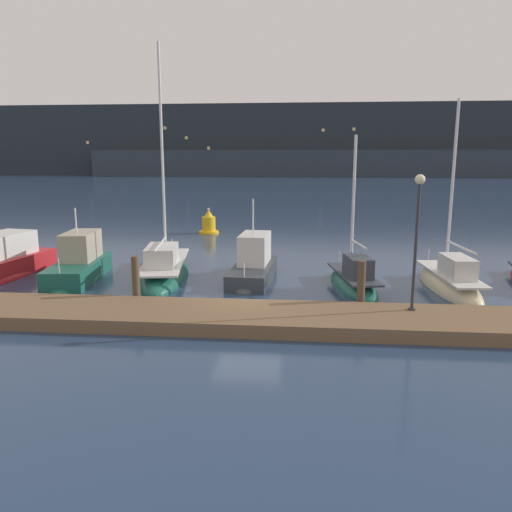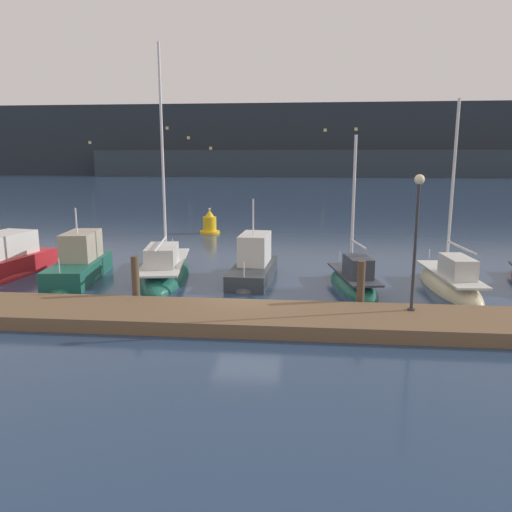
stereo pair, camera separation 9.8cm
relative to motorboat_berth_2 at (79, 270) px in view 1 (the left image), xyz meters
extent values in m
plane|color=navy|center=(7.95, -3.20, -0.41)|extent=(400.00, 400.00, 0.00)
cube|color=brown|center=(7.95, -5.34, -0.18)|extent=(30.52, 2.80, 0.45)
cylinder|color=#4C3D2D|center=(3.88, -3.69, 0.52)|extent=(0.28, 0.28, 1.86)
cylinder|color=#4C3D2D|center=(12.01, -3.69, 0.52)|extent=(0.28, 0.28, 1.85)
cube|color=silver|center=(-3.90, 0.39, 1.00)|extent=(2.15, 3.37, 1.06)
cube|color=black|center=(-3.68, 1.81, 1.16)|extent=(1.51, 0.45, 0.48)
ellipsoid|color=#195647|center=(0.01, -0.10, -0.41)|extent=(2.47, 5.52, 0.98)
cube|color=#195647|center=(0.01, -0.10, 0.01)|extent=(2.26, 4.98, 0.84)
cube|color=#A39984|center=(-0.05, 0.43, 1.04)|extent=(1.53, 2.48, 1.24)
cube|color=black|center=(-0.17, 1.49, 1.23)|extent=(1.14, 0.38, 0.55)
cylinder|color=silver|center=(0.00, 0.01, 2.23)|extent=(0.07, 0.07, 1.12)
cylinder|color=silver|center=(0.27, -2.33, 0.73)|extent=(0.04, 0.04, 0.60)
ellipsoid|color=#195647|center=(3.65, 0.94, -0.41)|extent=(3.16, 7.44, 1.44)
cube|color=silver|center=(3.65, 0.94, 0.27)|extent=(2.65, 6.25, 0.08)
cube|color=silver|center=(3.78, 0.08, 0.73)|extent=(1.59, 2.47, 0.84)
cylinder|color=silver|center=(3.56, 1.51, 5.07)|extent=(0.12, 0.12, 9.60)
cylinder|color=silver|center=(3.83, -0.24, 1.30)|extent=(0.62, 3.51, 0.09)
cylinder|color=silver|center=(3.15, 4.22, 0.52)|extent=(0.04, 0.04, 0.50)
ellipsoid|color=#2D3338|center=(7.75, 0.60, -0.41)|extent=(2.09, 5.24, 1.02)
cube|color=#2D3338|center=(7.75, 0.60, -0.08)|extent=(1.92, 4.72, 0.66)
cube|color=silver|center=(7.78, 1.12, 0.92)|extent=(1.35, 2.33, 1.34)
cube|color=black|center=(7.85, 2.14, 1.13)|extent=(1.08, 0.33, 0.60)
cylinder|color=silver|center=(7.76, 0.70, 2.39)|extent=(0.07, 0.07, 1.59)
cylinder|color=silver|center=(7.62, -1.56, 0.55)|extent=(0.04, 0.04, 0.60)
ellipsoid|color=#195647|center=(12.08, -0.30, -0.41)|extent=(2.36, 5.22, 1.15)
cube|color=#333842|center=(12.08, -0.30, 0.18)|extent=(1.98, 4.39, 0.08)
cube|color=#333842|center=(12.19, -0.89, 0.63)|extent=(1.16, 1.75, 0.82)
cylinder|color=silver|center=(12.00, 0.10, 3.02)|extent=(0.12, 0.12, 5.68)
cylinder|color=silver|center=(12.19, -0.89, 1.54)|extent=(0.45, 1.99, 0.09)
cylinder|color=silver|center=(11.65, 1.98, 0.43)|extent=(0.04, 0.04, 0.50)
ellipsoid|color=beige|center=(16.02, -0.21, -0.41)|extent=(2.03, 6.00, 1.52)
cube|color=silver|center=(16.02, -0.21, 0.27)|extent=(1.70, 5.04, 0.08)
cube|color=silver|center=(16.08, -0.92, 0.71)|extent=(1.08, 1.96, 0.81)
cylinder|color=silver|center=(15.98, 0.26, 3.76)|extent=(0.12, 0.12, 6.99)
cylinder|color=silver|center=(16.10, -1.15, 1.53)|extent=(0.33, 2.83, 0.09)
cylinder|color=silver|center=(15.79, 2.49, 0.52)|extent=(0.04, 0.04, 0.50)
cylinder|color=gold|center=(3.26, 13.86, -0.33)|extent=(1.42, 1.42, 0.16)
cylinder|color=gold|center=(3.26, 13.86, 0.26)|extent=(0.95, 0.95, 1.02)
cone|color=gold|center=(3.26, 13.86, 1.02)|extent=(0.66, 0.66, 0.50)
sphere|color=#F9EAB7|center=(3.26, 13.86, 1.32)|extent=(0.16, 0.16, 0.16)
cylinder|color=#2D2D33|center=(13.56, -4.71, 0.07)|extent=(0.24, 0.24, 0.06)
cylinder|color=#2D2D33|center=(13.56, -4.71, 2.13)|extent=(0.10, 0.10, 4.07)
sphere|color=#F9EAB7|center=(13.56, -4.71, 4.31)|extent=(0.32, 0.32, 0.32)
cube|color=#232B33|center=(7.95, 124.18, 9.17)|extent=(240.00, 16.00, 19.16)
cube|color=#2C363F|center=(25.73, 114.18, 3.02)|extent=(144.00, 10.00, 6.85)
cube|color=#F4DB8C|center=(-22.11, 116.13, 9.78)|extent=(0.80, 0.10, 0.80)
cube|color=#F4DB8C|center=(4.66, 116.13, 3.97)|extent=(0.80, 0.10, 0.80)
cube|color=#F4DB8C|center=(43.34, 116.13, 3.10)|extent=(0.80, 0.10, 0.80)
cube|color=#F4DB8C|center=(-27.98, 116.13, 12.39)|extent=(0.80, 0.10, 0.80)
cube|color=#F4DB8C|center=(35.45, 116.13, 4.64)|extent=(0.80, 0.10, 0.80)
cube|color=#F4DB8C|center=(-21.27, 116.13, 3.44)|extent=(0.80, 0.10, 0.80)
cube|color=#F4DB8C|center=(8.02, 116.13, 1.06)|extent=(0.80, 0.10, 0.80)
cube|color=#F4DB8C|center=(-50.12, 116.13, 8.59)|extent=(0.80, 0.10, 0.80)
cube|color=#F4DB8C|center=(-16.00, 116.13, 7.00)|extent=(0.80, 0.10, 0.80)
cube|color=#F4DB8C|center=(14.83, 116.13, 11.63)|extent=(0.80, 0.10, 0.80)
cube|color=#F4DB8C|center=(22.88, 116.13, 11.85)|extent=(0.80, 0.10, 0.80)
camera|label=1|loc=(9.93, -20.89, 5.04)|focal=35.00mm
camera|label=2|loc=(10.03, -20.88, 5.04)|focal=35.00mm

